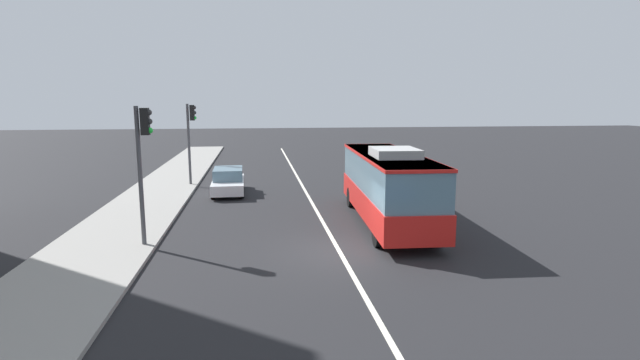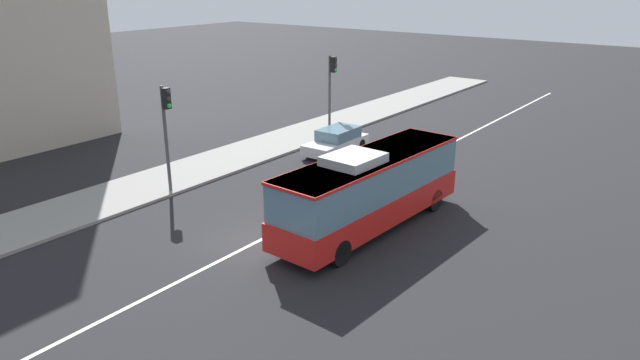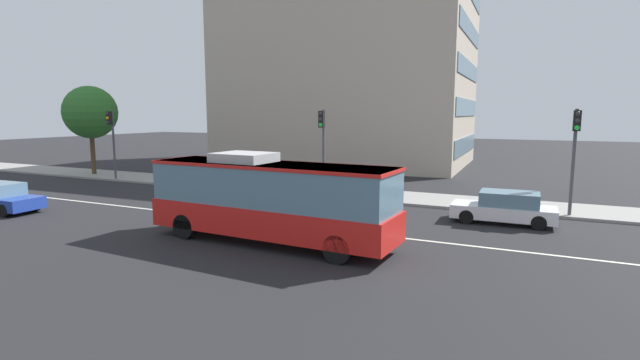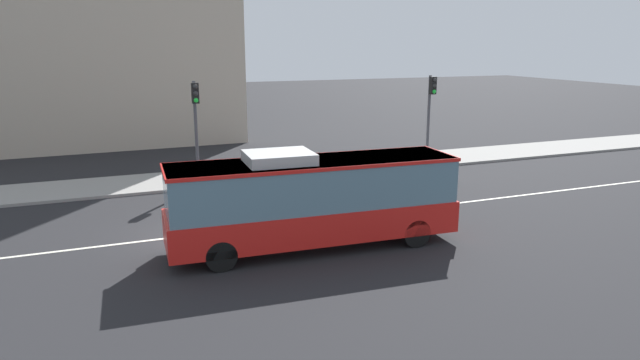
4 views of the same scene
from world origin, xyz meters
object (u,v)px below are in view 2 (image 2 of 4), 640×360
at_px(transit_bus, 370,187).
at_px(sedan_white, 337,141).
at_px(traffic_light_far_corner, 167,121).
at_px(traffic_light_near_corner, 332,82).

relative_size(transit_bus, sedan_white, 2.23).
distance_m(transit_bus, traffic_light_far_corner, 10.14).
bearing_deg(traffic_light_far_corner, transit_bus, 12.88).
distance_m(sedan_white, traffic_light_far_corner, 10.92).
relative_size(transit_bus, traffic_light_near_corner, 1.94).
relative_size(sedan_white, traffic_light_near_corner, 0.87).
relative_size(transit_bus, traffic_light_far_corner, 1.94).
xyz_separation_m(transit_bus, sedan_white, (8.01, 7.36, -1.09)).
relative_size(sedan_white, traffic_light_far_corner, 0.87).
xyz_separation_m(traffic_light_near_corner, traffic_light_far_corner, (-13.03, -0.01, 0.00)).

